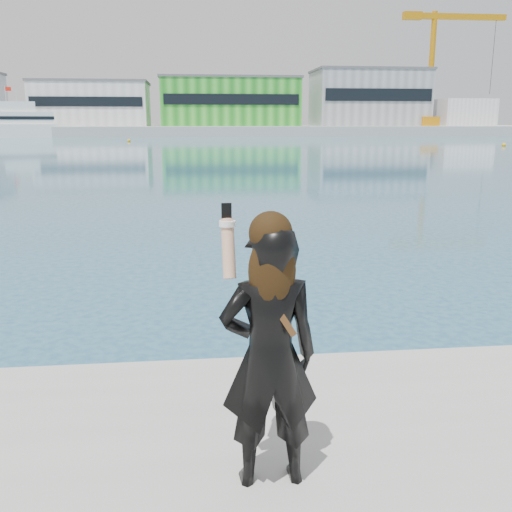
{
  "coord_description": "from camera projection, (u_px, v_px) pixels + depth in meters",
  "views": [
    {
      "loc": [
        -0.62,
        -3.9,
        2.92
      ],
      "look_at": [
        -0.2,
        -0.15,
        2.03
      ],
      "focal_mm": 40.0,
      "sensor_mm": 36.0,
      "label": 1
    }
  ],
  "objects": [
    {
      "name": "ground",
      "position": [
        279.0,
        501.0,
        4.51
      ],
      "size": [
        500.0,
        500.0,
        0.0
      ],
      "primitive_type": "plane",
      "color": "navy",
      "rests_on": "ground"
    },
    {
      "name": "far_quay",
      "position": [
        194.0,
        130.0,
        130.03
      ],
      "size": [
        320.0,
        40.0,
        2.0
      ],
      "primitive_type": "cube",
      "color": "#9E9E99",
      "rests_on": "ground"
    },
    {
      "name": "warehouse_white",
      "position": [
        92.0,
        104.0,
        124.4
      ],
      "size": [
        24.48,
        15.35,
        9.5
      ],
      "color": "silver",
      "rests_on": "far_quay"
    },
    {
      "name": "warehouse_green",
      "position": [
        229.0,
        102.0,
        127.49
      ],
      "size": [
        30.6,
        16.36,
        10.5
      ],
      "color": "#218722",
      "rests_on": "far_quay"
    },
    {
      "name": "warehouse_grey_right",
      "position": [
        369.0,
        98.0,
        130.69
      ],
      "size": [
        25.5,
        15.35,
        12.5
      ],
      "color": "gray",
      "rests_on": "far_quay"
    },
    {
      "name": "ancillary_shed",
      "position": [
        463.0,
        112.0,
        131.88
      ],
      "size": [
        12.0,
        10.0,
        6.0
      ],
      "primitive_type": "cube",
      "color": "silver",
      "rests_on": "far_quay"
    },
    {
      "name": "dock_crane",
      "position": [
        437.0,
        65.0,
        124.76
      ],
      "size": [
        23.0,
        4.0,
        24.0
      ],
      "color": "orange",
      "rests_on": "far_quay"
    },
    {
      "name": "flagpole_left",
      "position": [
        7.0,
        103.0,
        115.99
      ],
      "size": [
        1.28,
        0.16,
        8.0
      ],
      "color": "silver",
      "rests_on": "far_quay"
    },
    {
      "name": "flagpole_right",
      "position": [
        297.0,
        104.0,
        122.42
      ],
      "size": [
        1.28,
        0.16,
        8.0
      ],
      "color": "silver",
      "rests_on": "far_quay"
    },
    {
      "name": "motor_yacht",
      "position": [
        28.0,
        124.0,
        108.26
      ],
      "size": [
        19.26,
        10.17,
        8.66
      ],
      "rotation": [
        0.0,
        0.0,
        0.29
      ],
      "color": "white",
      "rests_on": "ground"
    },
    {
      "name": "buoy_near",
      "position": [
        504.0,
        146.0,
        69.8
      ],
      "size": [
        0.5,
        0.5,
        0.5
      ],
      "primitive_type": "sphere",
      "color": "#FAB20D",
      "rests_on": "ground"
    },
    {
      "name": "buoy_far",
      "position": [
        129.0,
        142.0,
        85.46
      ],
      "size": [
        0.5,
        0.5,
        0.5
      ],
      "primitive_type": "sphere",
      "color": "#FAB20D",
      "rests_on": "ground"
    },
    {
      "name": "woman",
      "position": [
        269.0,
        349.0,
        3.28
      ],
      "size": [
        0.59,
        0.41,
        1.67
      ],
      "rotation": [
        0.0,
        0.0,
        3.19
      ],
      "color": "black",
      "rests_on": "near_quay"
    }
  ]
}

